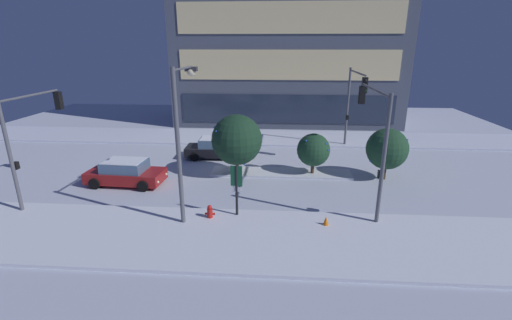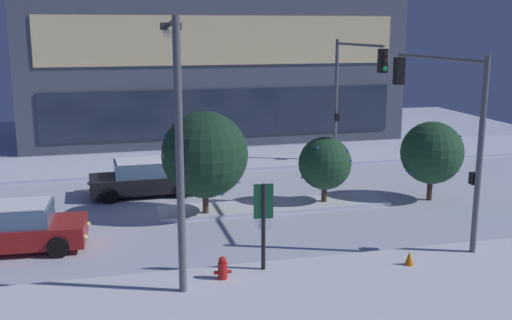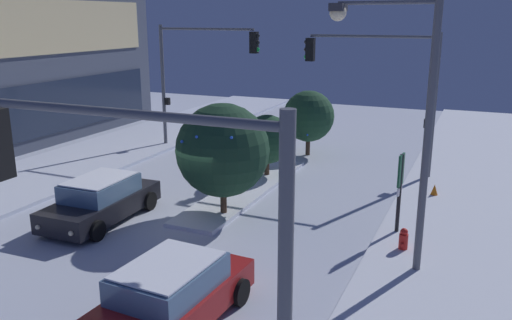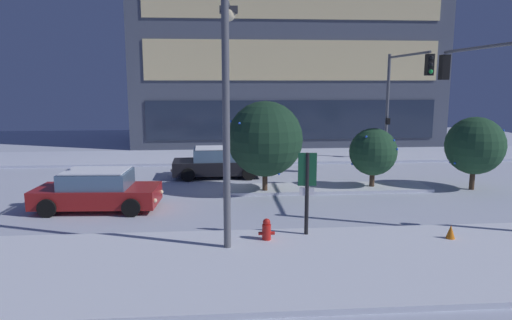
% 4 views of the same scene
% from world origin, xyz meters
% --- Properties ---
extents(ground, '(52.00, 52.00, 0.00)m').
position_xyz_m(ground, '(0.00, 0.00, 0.00)').
color(ground, silver).
extents(curb_strip_near, '(52.00, 5.20, 0.14)m').
position_xyz_m(curb_strip_near, '(0.00, -8.58, 0.07)').
color(curb_strip_near, silver).
rests_on(curb_strip_near, ground).
extents(curb_strip_far, '(52.00, 5.20, 0.14)m').
position_xyz_m(curb_strip_far, '(0.00, 8.58, 0.07)').
color(curb_strip_far, silver).
rests_on(curb_strip_far, ground).
extents(median_strip, '(9.00, 1.80, 0.14)m').
position_xyz_m(median_strip, '(3.50, -0.36, 0.07)').
color(median_strip, silver).
rests_on(median_strip, ground).
extents(car_near, '(4.63, 2.33, 1.49)m').
position_xyz_m(car_near, '(-5.74, -2.76, 0.71)').
color(car_near, maroon).
rests_on(car_near, ground).
extents(car_far, '(4.57, 2.17, 1.49)m').
position_xyz_m(car_far, '(-1.28, 2.80, 0.71)').
color(car_far, black).
rests_on(car_far, ground).
extents(traffic_light_corner_near_right, '(0.32, 5.73, 6.08)m').
position_xyz_m(traffic_light_corner_near_right, '(7.96, -4.56, 4.25)').
color(traffic_light_corner_near_right, '#565960').
rests_on(traffic_light_corner_near_right, ground).
extents(traffic_light_corner_far_right, '(0.32, 5.56, 6.29)m').
position_xyz_m(traffic_light_corner_far_right, '(8.75, 4.66, 4.37)').
color(traffic_light_corner_far_right, '#565960').
rests_on(traffic_light_corner_far_right, ground).
extents(street_lamp_arched, '(0.56, 2.78, 7.14)m').
position_xyz_m(street_lamp_arched, '(-0.96, -6.67, 4.70)').
color(street_lamp_arched, '#565960').
rests_on(street_lamp_arched, ground).
extents(fire_hydrant, '(0.48, 0.26, 0.78)m').
position_xyz_m(fire_hydrant, '(0.15, -6.92, 0.37)').
color(fire_hydrant, red).
rests_on(fire_hydrant, ground).
extents(parking_info_sign, '(0.55, 0.12, 2.64)m').
position_xyz_m(parking_info_sign, '(1.40, -6.54, 1.68)').
color(parking_info_sign, black).
rests_on(parking_info_sign, ground).
extents(decorated_tree_median, '(2.08, 2.08, 2.72)m').
position_xyz_m(decorated_tree_median, '(5.51, -0.42, 1.68)').
color(decorated_tree_median, '#473323').
rests_on(decorated_tree_median, ground).
extents(decorated_tree_left_of_median, '(3.17, 3.17, 3.93)m').
position_xyz_m(decorated_tree_left_of_median, '(0.71, -0.79, 2.34)').
color(decorated_tree_left_of_median, '#473323').
rests_on(decorated_tree_left_of_median, ground).
extents(decorated_tree_right_of_median, '(2.51, 2.51, 3.22)m').
position_xyz_m(decorated_tree_right_of_median, '(9.90, -0.81, 1.96)').
color(decorated_tree_right_of_median, '#473323').
rests_on(decorated_tree_right_of_median, ground).
extents(construction_cone, '(0.36, 0.36, 0.55)m').
position_xyz_m(construction_cone, '(5.57, -7.26, 0.28)').
color(construction_cone, orange).
rests_on(construction_cone, ground).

